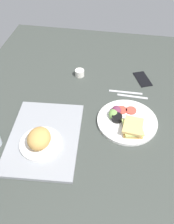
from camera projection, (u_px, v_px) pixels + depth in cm
name	position (u px, v px, depth cm)	size (l,w,h in cm)	color
ground_plane	(92.00, 123.00, 125.52)	(190.00, 150.00, 3.00)	#383D38
serving_tray	(44.00, 137.00, 116.07)	(45.00, 33.00, 1.60)	gray
bread_plate_near	(40.00, 140.00, 108.96)	(19.38, 19.38, 9.59)	white
plate_with_salad	(126.00, 121.00, 122.24)	(30.29, 30.29, 5.40)	white
espresso_cup	(80.00, 73.00, 149.52)	(5.60, 5.60, 4.00)	silver
fork	(132.00, 96.00, 137.16)	(17.00, 1.40, 0.50)	#B7B7BC
knife	(126.00, 92.00, 139.70)	(19.00, 1.40, 0.50)	#B7B7BC
cell_phone	(143.00, 79.00, 148.02)	(14.40, 7.20, 0.80)	black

